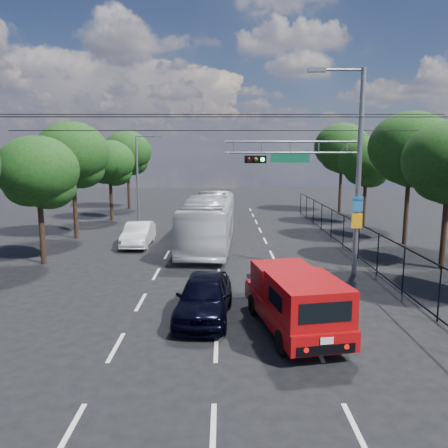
{
  "coord_description": "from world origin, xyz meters",
  "views": [
    {
      "loc": [
        0.21,
        -12.29,
        5.75
      ],
      "look_at": [
        0.25,
        5.75,
        2.8
      ],
      "focal_mm": 35.0,
      "sensor_mm": 36.0,
      "label": 1
    }
  ],
  "objects_px": {
    "signal_mast": "(333,164)",
    "red_pickup": "(295,299)",
    "white_bus": "(209,221)",
    "navy_hatchback": "(204,296)",
    "white_van": "(138,234)"
  },
  "relations": [
    {
      "from": "signal_mast",
      "to": "navy_hatchback",
      "type": "relative_size",
      "value": 2.12
    },
    {
      "from": "white_bus",
      "to": "navy_hatchback",
      "type": "bearing_deg",
      "value": -85.66
    },
    {
      "from": "red_pickup",
      "to": "navy_hatchback",
      "type": "height_order",
      "value": "red_pickup"
    },
    {
      "from": "signal_mast",
      "to": "red_pickup",
      "type": "relative_size",
      "value": 1.66
    },
    {
      "from": "white_bus",
      "to": "red_pickup",
      "type": "bearing_deg",
      "value": -73.12
    },
    {
      "from": "white_bus",
      "to": "white_van",
      "type": "distance_m",
      "value": 4.52
    },
    {
      "from": "signal_mast",
      "to": "white_bus",
      "type": "height_order",
      "value": "signal_mast"
    },
    {
      "from": "signal_mast",
      "to": "navy_hatchback",
      "type": "xyz_separation_m",
      "value": [
        -5.74,
        -5.57,
        -4.48
      ]
    },
    {
      "from": "white_van",
      "to": "red_pickup",
      "type": "bearing_deg",
      "value": -60.64
    },
    {
      "from": "red_pickup",
      "to": "white_van",
      "type": "relative_size",
      "value": 1.3
    },
    {
      "from": "signal_mast",
      "to": "navy_hatchback",
      "type": "bearing_deg",
      "value": -135.85
    },
    {
      "from": "white_bus",
      "to": "white_van",
      "type": "relative_size",
      "value": 2.58
    },
    {
      "from": "signal_mast",
      "to": "red_pickup",
      "type": "xyz_separation_m",
      "value": [
        -2.77,
        -6.8,
        -4.16
      ]
    },
    {
      "from": "signal_mast",
      "to": "navy_hatchback",
      "type": "distance_m",
      "value": 9.17
    },
    {
      "from": "signal_mast",
      "to": "white_van",
      "type": "distance_m",
      "value": 13.07
    }
  ]
}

